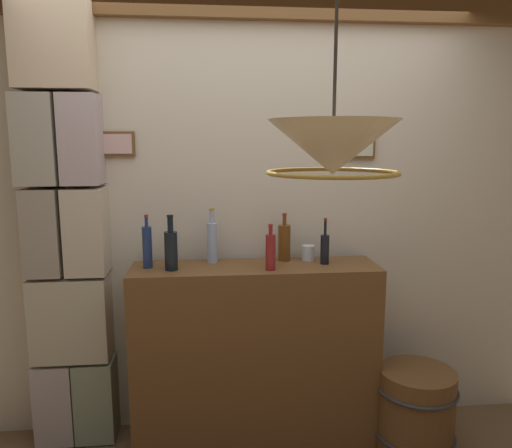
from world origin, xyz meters
TOP-DOWN VIEW (x-y plane):
  - panelled_rear_partition at (-0.00, 1.10)m, footprint 3.60×0.15m
  - stone_pillar at (-1.06, 0.98)m, footprint 0.45×0.28m
  - bar_shelf_unit at (0.00, 0.84)m, footprint 1.40×0.37m
  - liquor_bottle_rye at (-0.46, 0.80)m, footprint 0.07×0.07m
  - liquor_bottle_amaro at (-0.60, 0.86)m, footprint 0.05×0.05m
  - liquor_bottle_vodka at (0.40, 0.85)m, footprint 0.05×0.05m
  - liquor_bottle_gin at (-0.24, 0.94)m, footprint 0.06×0.06m
  - liquor_bottle_rum at (0.08, 0.75)m, footprint 0.06×0.06m
  - liquor_bottle_port at (0.18, 0.95)m, footprint 0.07×0.07m
  - glass_tumbler_rocks at (0.33, 0.95)m, footprint 0.08×0.08m
  - pendant_lamp at (0.18, -0.16)m, footprint 0.47×0.47m
  - wooden_barrel at (0.91, 0.64)m, footprint 0.46×0.46m

SIDE VIEW (x-z plane):
  - wooden_barrel at x=0.91m, z-range 0.00..0.49m
  - bar_shelf_unit at x=0.00m, z-range 0.00..1.07m
  - glass_tumbler_rocks at x=0.33m, z-range 1.07..1.16m
  - liquor_bottle_vodka at x=0.40m, z-range 1.03..1.30m
  - liquor_bottle_rum at x=0.08m, z-range 1.05..1.30m
  - liquor_bottle_port at x=0.18m, z-range 1.04..1.32m
  - liquor_bottle_rye at x=-0.46m, z-range 1.04..1.34m
  - liquor_bottle_amaro at x=-0.60m, z-range 1.04..1.34m
  - liquor_bottle_gin at x=-0.24m, z-range 1.04..1.36m
  - stone_pillar at x=-1.06m, z-range -0.01..2.50m
  - panelled_rear_partition at x=0.00m, z-range 0.08..2.67m
  - pendant_lamp at x=0.18m, z-range 1.45..2.03m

